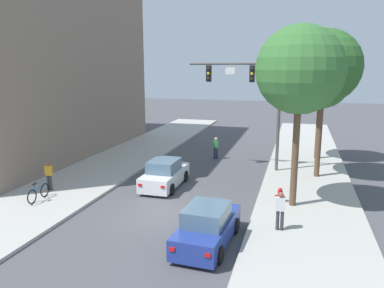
# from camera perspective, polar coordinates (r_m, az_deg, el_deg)

# --- Properties ---
(ground_plane) EXTENTS (120.00, 120.00, 0.00)m
(ground_plane) POSITION_cam_1_polar(r_m,az_deg,el_deg) (18.11, -4.18, -10.46)
(ground_plane) COLOR #4C4C51
(sidewalk_left) EXTENTS (5.00, 60.00, 0.15)m
(sidewalk_left) POSITION_cam_1_polar(r_m,az_deg,el_deg) (21.09, -21.17, -7.77)
(sidewalk_left) COLOR #B2AFA8
(sidewalk_left) RESTS_ON ground
(sidewalk_right) EXTENTS (5.00, 60.00, 0.15)m
(sidewalk_right) POSITION_cam_1_polar(r_m,az_deg,el_deg) (17.13, 17.20, -12.05)
(sidewalk_right) COLOR #B2AFA8
(sidewalk_right) RESTS_ON ground
(building_left_brick) EXTENTS (12.00, 20.00, 17.65)m
(building_left_brick) POSITION_cam_1_polar(r_m,az_deg,el_deg) (32.56, -24.72, 14.21)
(building_left_brick) COLOR gray
(building_left_brick) RESTS_ON ground
(traffic_signal_mast) EXTENTS (5.96, 0.38, 7.50)m
(traffic_signal_mast) POSITION_cam_1_polar(r_m,az_deg,el_deg) (24.58, 9.22, 8.04)
(traffic_signal_mast) COLOR #514C47
(traffic_signal_mast) RESTS_ON sidewalk_right
(car_lead_white) EXTENTS (1.84, 4.24, 1.60)m
(car_lead_white) POSITION_cam_1_polar(r_m,az_deg,el_deg) (21.77, -4.13, -4.60)
(car_lead_white) COLOR silver
(car_lead_white) RESTS_ON ground
(car_following_blue) EXTENTS (2.01, 4.32, 1.60)m
(car_following_blue) POSITION_cam_1_polar(r_m,az_deg,el_deg) (14.97, 2.34, -12.35)
(car_following_blue) COLOR navy
(car_following_blue) RESTS_ON ground
(pedestrian_sidewalk_left_walker) EXTENTS (0.36, 0.22, 1.64)m
(pedestrian_sidewalk_left_walker) POSITION_cam_1_polar(r_m,az_deg,el_deg) (21.97, -20.77, -4.27)
(pedestrian_sidewalk_left_walker) COLOR #333338
(pedestrian_sidewalk_left_walker) RESTS_ON sidewalk_left
(pedestrian_crossing_road) EXTENTS (0.36, 0.22, 1.64)m
(pedestrian_crossing_road) POSITION_cam_1_polar(r_m,az_deg,el_deg) (28.11, 3.62, -0.45)
(pedestrian_crossing_road) COLOR #232847
(pedestrian_crossing_road) RESTS_ON ground
(pedestrian_sidewalk_right_walker) EXTENTS (0.36, 0.22, 1.64)m
(pedestrian_sidewalk_right_walker) POSITION_cam_1_polar(r_m,az_deg,el_deg) (16.14, 13.17, -9.52)
(pedestrian_sidewalk_right_walker) COLOR #333338
(pedestrian_sidewalk_right_walker) RESTS_ON sidewalk_right
(bicycle_leaning) EXTENTS (0.15, 1.77, 0.98)m
(bicycle_leaning) POSITION_cam_1_polar(r_m,az_deg,el_deg) (20.73, -22.14, -6.83)
(bicycle_leaning) COLOR black
(bicycle_leaning) RESTS_ON sidewalk_left
(fire_hydrant) EXTENTS (0.48, 0.24, 0.72)m
(fire_hydrant) POSITION_cam_1_polar(r_m,az_deg,el_deg) (19.53, 13.13, -7.48)
(fire_hydrant) COLOR red
(fire_hydrant) RESTS_ON sidewalk_right
(street_tree_nearest) EXTENTS (4.08, 4.08, 8.54)m
(street_tree_nearest) POSITION_cam_1_polar(r_m,az_deg,el_deg) (18.18, 15.97, 10.64)
(street_tree_nearest) COLOR brown
(street_tree_nearest) RESTS_ON sidewalk_right
(street_tree_second) EXTENTS (4.35, 4.35, 8.81)m
(street_tree_second) POSITION_cam_1_polar(r_m,az_deg,el_deg) (23.72, 19.26, 10.91)
(street_tree_second) COLOR brown
(street_tree_second) RESTS_ON sidewalk_right
(street_tree_third) EXTENTS (4.08, 4.08, 7.74)m
(street_tree_third) POSITION_cam_1_polar(r_m,az_deg,el_deg) (28.56, 18.93, 9.10)
(street_tree_third) COLOR brown
(street_tree_third) RESTS_ON sidewalk_right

